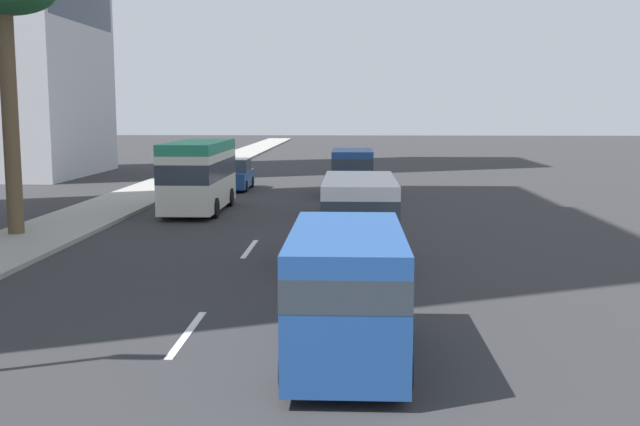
% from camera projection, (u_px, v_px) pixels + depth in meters
% --- Properties ---
extents(ground_plane, '(198.00, 198.00, 0.00)m').
position_uv_depth(ground_plane, '(282.00, 206.00, 35.36)').
color(ground_plane, '#2D2D30').
extents(sidewalk_right, '(162.00, 3.44, 0.15)m').
position_uv_depth(sidewalk_right, '(119.00, 203.00, 35.67)').
color(sidewalk_right, '#9E9B93').
rests_on(sidewalk_right, ground_plane).
extents(lane_stripe_mid, '(3.20, 0.16, 0.01)m').
position_uv_depth(lane_stripe_mid, '(187.00, 334.00, 15.13)').
color(lane_stripe_mid, silver).
rests_on(lane_stripe_mid, ground_plane).
extents(lane_stripe_far, '(3.20, 0.16, 0.01)m').
position_uv_depth(lane_stripe_far, '(250.00, 249.00, 24.37)').
color(lane_stripe_far, silver).
rests_on(lane_stripe_far, ground_plane).
extents(minibus_lead, '(6.78, 2.33, 3.08)m').
position_uv_depth(minibus_lead, '(199.00, 173.00, 33.09)').
color(minibus_lead, silver).
rests_on(minibus_lead, ground_plane).
extents(van_second, '(4.85, 2.11, 2.35)m').
position_uv_depth(van_second, '(347.00, 287.00, 13.36)').
color(van_second, '#1E478C').
rests_on(van_second, ground_plane).
extents(car_third, '(4.16, 1.86, 1.73)m').
position_uv_depth(car_third, '(234.00, 175.00, 42.48)').
color(car_third, '#1E478C').
rests_on(car_third, ground_plane).
extents(car_fourth, '(4.31, 1.81, 1.53)m').
position_uv_depth(car_fourth, '(350.00, 199.00, 31.89)').
color(car_fourth, '#A51E1E').
rests_on(car_fourth, ground_plane).
extents(van_fifth, '(5.12, 2.17, 2.52)m').
position_uv_depth(van_fifth, '(359.00, 215.00, 21.72)').
color(van_fifth, silver).
rests_on(van_fifth, ground_plane).
extents(van_sixth, '(4.61, 2.21, 2.38)m').
position_uv_depth(van_sixth, '(352.00, 169.00, 39.52)').
color(van_sixth, '#1E478C').
rests_on(van_sixth, ground_plane).
extents(palm_tree, '(3.47, 3.47, 9.04)m').
position_uv_depth(palm_tree, '(4.00, 6.00, 25.52)').
color(palm_tree, brown).
rests_on(palm_tree, sidewalk_right).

